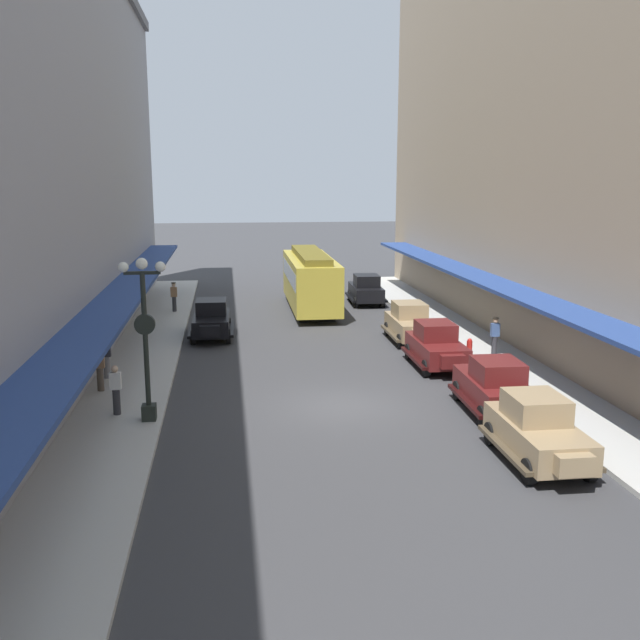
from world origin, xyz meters
TOP-DOWN VIEW (x-y plane):
  - ground_plane at (0.00, 0.00)m, footprint 200.00×200.00m
  - sidewalk_left at (-7.50, 0.00)m, footprint 3.00×60.00m
  - sidewalk_right at (7.50, 0.00)m, footprint 3.00×60.00m
  - building_row_left at (-10.23, 0.00)m, footprint 4.30×60.00m
  - parked_car_0 at (-4.65, 11.22)m, footprint 2.20×4.28m
  - parked_car_1 at (4.77, 9.18)m, footprint 2.18×4.27m
  - parked_car_2 at (4.88, -1.31)m, footprint 2.26×4.30m
  - parked_car_3 at (4.51, -5.46)m, footprint 2.18×4.27m
  - parked_car_4 at (4.64, 19.40)m, footprint 2.28×4.31m
  - parked_car_5 at (4.64, 4.50)m, footprint 2.16×4.27m
  - streetcar at (1.00, 17.72)m, footprint 2.62×9.63m
  - lamp_post_with_clock at (-6.40, -1.02)m, footprint 1.42×0.44m
  - fire_hydrant at (6.35, 5.31)m, footprint 0.24×0.24m
  - pedestrian_0 at (7.51, 5.43)m, footprint 0.36×0.28m
  - pedestrian_1 at (-8.46, 2.40)m, footprint 0.36×0.28m
  - pedestrian_2 at (-6.87, 17.63)m, footprint 0.36×0.28m
  - pedestrian_3 at (-7.49, -0.34)m, footprint 0.36×0.24m
  - pedestrian_4 at (-8.49, 4.05)m, footprint 0.36×0.24m

SIDE VIEW (x-z plane):
  - ground_plane at x=0.00m, z-range 0.00..0.00m
  - sidewalk_left at x=-7.50m, z-range 0.00..0.15m
  - sidewalk_right at x=7.50m, z-range 0.00..0.15m
  - fire_hydrant at x=6.35m, z-range 0.15..0.97m
  - parked_car_0 at x=-4.65m, z-range 0.02..1.86m
  - parked_car_1 at x=4.77m, z-range 0.02..1.86m
  - parked_car_2 at x=4.88m, z-range 0.02..1.86m
  - parked_car_3 at x=4.51m, z-range 0.02..1.86m
  - parked_car_4 at x=4.64m, z-range 0.02..1.86m
  - parked_car_5 at x=4.64m, z-range 0.02..1.86m
  - pedestrian_3 at x=-7.49m, z-range 0.17..1.81m
  - pedestrian_4 at x=-8.49m, z-range 0.17..1.81m
  - pedestrian_0 at x=7.51m, z-range 0.18..1.85m
  - pedestrian_1 at x=-8.46m, z-range 0.18..1.85m
  - pedestrian_2 at x=-6.87m, z-range 0.18..1.85m
  - streetcar at x=1.00m, z-range 0.17..3.63m
  - lamp_post_with_clock at x=-6.40m, z-range 0.41..5.57m
  - building_row_left at x=-10.23m, z-range 0.00..18.46m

